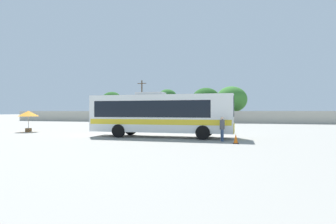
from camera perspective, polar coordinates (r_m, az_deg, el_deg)
The scene contains 14 objects.
ground_plane at distance 31.69m, azimuth 2.11°, elevation -3.59°, with size 300.00×300.00×0.00m, color gray.
perimeter_wall at distance 49.11m, azimuth 6.94°, elevation -1.04°, with size 80.00×0.30×2.11m, color #B2AD9E.
coach_bus_white_yellow at distance 21.65m, azimuth -1.82°, elevation -0.25°, with size 11.40×2.87×3.58m.
attendant_by_bus_door at distance 18.96m, azimuth 11.35°, elevation -3.19°, with size 0.45×0.45×1.69m.
vendor_umbrella_near_gate_orange at distance 30.68m, azimuth -27.34°, elevation -0.39°, with size 2.01×2.01×2.11m.
parked_car_leftmost_dark_blue at distance 47.33m, azimuth -4.80°, elevation -1.44°, with size 4.66×2.31×1.41m.
parked_car_second_maroon at distance 45.38m, azimuth 2.08°, elevation -1.47°, with size 4.34×2.04×1.48m.
parked_car_third_white at distance 44.45m, azimuth 9.72°, elevation -1.48°, with size 4.28×2.02×1.53m.
utility_pole_near at distance 53.77m, azimuth -5.53°, elevation 2.50°, with size 1.80×0.24×8.19m.
roadside_tree_left at distance 59.41m, azimuth -11.74°, elevation 2.30°, with size 4.54×4.54×6.25m.
roadside_tree_midleft at distance 54.24m, azimuth -0.13°, elevation 3.07°, with size 3.86×3.86×6.50m.
roadside_tree_midright at distance 52.50m, azimuth 8.00°, elevation 2.53°, with size 5.49×5.49×6.59m.
roadside_tree_right at distance 52.91m, azimuth 13.23°, elevation 2.58°, with size 5.86×5.86×6.82m.
traffic_cone_on_apron at distance 17.78m, azimuth 14.10°, elevation -5.51°, with size 0.36×0.36×0.64m.
Camera 1 is at (7.36, -20.75, 2.05)m, focal length 28.92 mm.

